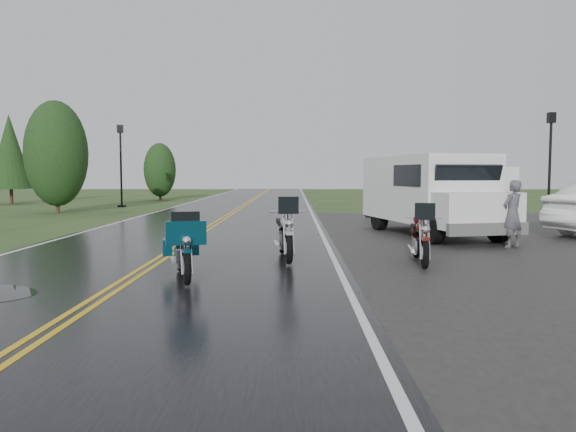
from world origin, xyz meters
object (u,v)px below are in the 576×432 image
object	(u,v)px
person_at_van	(513,215)
lamp_post_far_left	(121,166)
motorcycle_red	(425,240)
motorcycle_silver	(289,234)
van_white	(434,198)
lamp_post_far_right	(550,167)
motorcycle_teal	(187,252)

from	to	relation	value
person_at_van	lamp_post_far_left	world-z (taller)	lamp_post_far_left
motorcycle_red	motorcycle_silver	xyz separation A→B (m)	(-2.62, 0.56, 0.05)
motorcycle_red	person_at_van	distance (m)	4.64
van_white	lamp_post_far_right	bearing A→B (deg)	36.72
motorcycle_red	person_at_van	world-z (taller)	person_at_van
person_at_van	motorcycle_red	bearing A→B (deg)	15.87
motorcycle_red	lamp_post_far_right	bearing A→B (deg)	63.49
motorcycle_silver	van_white	distance (m)	5.30
motorcycle_teal	motorcycle_silver	distance (m)	2.73
van_white	person_at_van	size ratio (longest dim) A/B	3.72
lamp_post_far_left	person_at_van	bearing A→B (deg)	-49.25
lamp_post_far_left	motorcycle_silver	bearing A→B (deg)	-64.87
motorcycle_red	motorcycle_teal	bearing A→B (deg)	-152.99
motorcycle_red	lamp_post_far_left	world-z (taller)	lamp_post_far_left
motorcycle_red	lamp_post_far_right	distance (m)	14.18
motorcycle_red	motorcycle_teal	xyz separation A→B (m)	(-4.29, -1.60, -0.02)
person_at_van	lamp_post_far_left	size ratio (longest dim) A/B	0.36
lamp_post_far_left	lamp_post_far_right	distance (m)	22.29
motorcycle_silver	motorcycle_teal	bearing A→B (deg)	-133.23
motorcycle_silver	lamp_post_far_left	distance (m)	23.10
person_at_van	van_white	bearing A→B (deg)	-53.76
van_white	lamp_post_far_right	world-z (taller)	lamp_post_far_right
motorcycle_silver	lamp_post_far_left	bearing A→B (deg)	109.61
motorcycle_red	van_white	size ratio (longest dim) A/B	0.33
van_white	person_at_van	world-z (taller)	van_white
van_white	person_at_van	bearing A→B (deg)	-33.40
motorcycle_silver	person_at_van	distance (m)	6.37
motorcycle_red	motorcycle_silver	size ratio (longest dim) A/B	0.93
motorcycle_silver	lamp_post_far_right	distance (m)	15.34
person_at_van	motorcycle_teal	bearing A→B (deg)	1.61
person_at_van	lamp_post_far_right	xyz separation A→B (m)	(4.67, 8.31, 1.33)
van_white	lamp_post_far_left	size ratio (longest dim) A/B	1.35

